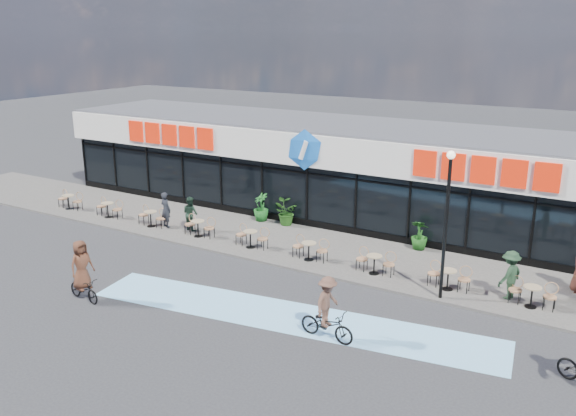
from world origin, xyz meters
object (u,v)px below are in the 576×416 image
at_px(lamp_post, 447,213).
at_px(potted_plant_left, 285,212).
at_px(potted_plant_right, 420,235).
at_px(potted_plant_mid, 261,207).
at_px(patron_left, 166,210).
at_px(cyclist_a, 327,314).
at_px(patron_right, 190,213).
at_px(bistro_set_0, 70,200).
at_px(pedestrian_a, 510,275).

bearing_deg(lamp_post, potted_plant_left, 154.35).
distance_m(lamp_post, potted_plant_left, 10.14).
distance_m(potted_plant_left, potted_plant_right, 6.60).
height_order(potted_plant_mid, patron_left, patron_left).
height_order(patron_left, cyclist_a, cyclist_a).
xyz_separation_m(lamp_post, patron_right, (-12.25, 1.40, -2.29)).
height_order(lamp_post, cyclist_a, lamp_post).
height_order(potted_plant_mid, cyclist_a, cyclist_a).
relative_size(potted_plant_mid, patron_right, 0.86).
distance_m(potted_plant_left, patron_left, 5.60).
height_order(potted_plant_right, cyclist_a, cyclist_a).
xyz_separation_m(bistro_set_0, patron_left, (6.34, 0.25, 0.39)).
bearing_deg(cyclist_a, bistro_set_0, 163.09).
xyz_separation_m(bistro_set_0, potted_plant_mid, (9.65, 3.35, 0.22)).
xyz_separation_m(bistro_set_0, potted_plant_left, (11.00, 3.35, 0.16)).
distance_m(pedestrian_a, cyclist_a, 7.01).
bearing_deg(patron_right, lamp_post, -175.68).
bearing_deg(bistro_set_0, patron_right, 3.71).
bearing_deg(pedestrian_a, lamp_post, -37.56).
xyz_separation_m(bistro_set_0, potted_plant_right, (17.60, 3.41, 0.18)).
relative_size(potted_plant_left, potted_plant_right, 0.97).
xyz_separation_m(potted_plant_mid, patron_left, (-3.31, -3.11, 0.16)).
xyz_separation_m(potted_plant_right, pedestrian_a, (4.29, -3.15, 0.23)).
bearing_deg(pedestrian_a, patron_left, -67.44).
xyz_separation_m(lamp_post, cyclist_a, (-2.13, -4.49, -2.35)).
xyz_separation_m(lamp_post, patron_left, (-13.52, 1.15, -2.24)).
relative_size(potted_plant_left, cyclist_a, 0.60).
relative_size(bistro_set_0, potted_plant_left, 1.26).
xyz_separation_m(potted_plant_mid, potted_plant_right, (7.95, 0.06, -0.05)).
bearing_deg(potted_plant_right, patron_right, -163.73).
relative_size(lamp_post, patron_left, 3.08).
distance_m(bistro_set_0, cyclist_a, 18.54).
relative_size(lamp_post, potted_plant_left, 4.23).
distance_m(potted_plant_right, pedestrian_a, 5.33).
bearing_deg(bistro_set_0, potted_plant_right, 10.95).
bearing_deg(potted_plant_left, patron_left, -146.29).
bearing_deg(cyclist_a, pedestrian_a, 53.69).
bearing_deg(potted_plant_mid, patron_left, -136.79).
height_order(lamp_post, potted_plant_mid, lamp_post).
xyz_separation_m(lamp_post, potted_plant_right, (-2.27, 4.31, -2.45)).
distance_m(potted_plant_left, potted_plant_mid, 1.35).
xyz_separation_m(lamp_post, potted_plant_mid, (-10.22, 4.26, -2.40)).
bearing_deg(potted_plant_left, lamp_post, -25.65).
height_order(potted_plant_right, patron_left, patron_left).
relative_size(potted_plant_mid, patron_left, 0.81).
xyz_separation_m(patron_left, patron_right, (1.28, 0.25, -0.05)).
height_order(potted_plant_mid, pedestrian_a, pedestrian_a).
distance_m(potted_plant_mid, patron_left, 4.54).
relative_size(potted_plant_right, cyclist_a, 0.62).
distance_m(potted_plant_mid, cyclist_a, 11.91).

